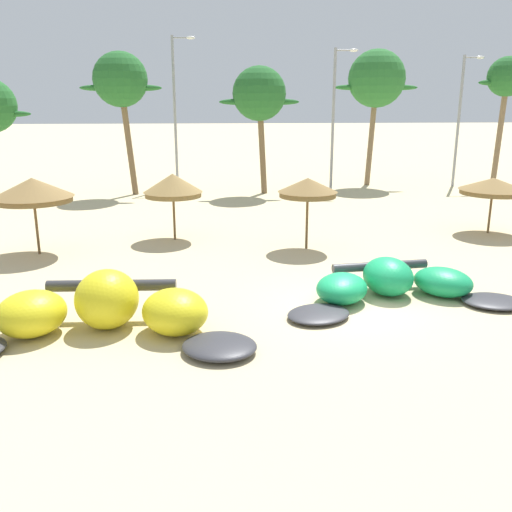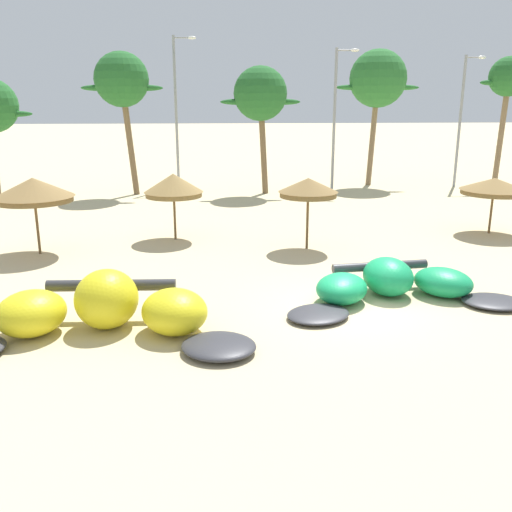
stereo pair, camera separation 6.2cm
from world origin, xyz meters
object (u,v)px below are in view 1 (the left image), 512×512
Objects in this scene: lamppost_west at (176,105)px; lamppost_east_center at (461,115)px; palm_left_of_gap at (259,95)px; lamppost_west_center at (335,113)px; palm_left at (120,81)px; palm_center_left at (377,80)px; beach_umbrella_middle at (173,185)px; beach_umbrella_near_van at (33,190)px; palm_center_right at (507,80)px; kite_left at (104,312)px; beach_umbrella_outermost at (493,186)px; kite_left_of_center at (393,284)px; beach_umbrella_near_palms at (308,187)px.

lamppost_east_center is at bearing -4.31° from lamppost_west.
lamppost_west_center is (4.90, 1.05, -1.08)m from palm_left_of_gap.
palm_left is 21.92m from lamppost_east_center.
lamppost_west is (-13.24, 0.32, -1.63)m from palm_center_left.
lamppost_west reaches higher than beach_umbrella_middle.
beach_umbrella_near_van is at bearing -145.84° from lamppost_east_center.
lamppost_west is at bearing 75.62° from beach_umbrella_near_van.
palm_left_of_gap is 16.34m from palm_center_right.
beach_umbrella_near_van is (-3.88, 7.86, 1.88)m from kite_left.
beach_umbrella_middle is at bearing -130.38° from palm_center_left.
lamppost_west is (-5.20, 3.36, -0.63)m from palm_left_of_gap.
lamppost_west is at bearing 92.43° from beach_umbrella_middle.
palm_left_of_gap is at bearing -1.25° from palm_left.
lamppost_west reaches higher than lamppost_west_center.
beach_umbrella_outermost reaches higher than kite_left.
kite_left_of_center is 0.87× the size of lamppost_east_center.
beach_umbrella_near_van reaches higher than beach_umbrella_near_palms.
palm_center_left is 1.05× the size of lamppost_east_center.
lamppost_west_center reaches higher than palm_left.
palm_left_of_gap is at bearing 128.17° from beach_umbrella_outermost.
lamppost_west_center is at bearing -12.84° from lamppost_west.
palm_center_left is at bearing 60.85° from kite_left.
palm_left is at bearing -176.68° from palm_center_right.
lamppost_west is at bearing 175.69° from lamppost_east_center.
beach_umbrella_near_van is 24.74m from palm_center_left.
palm_center_left is 0.92× the size of lamppost_west.
beach_umbrella_near_van reaches higher than kite_left.
palm_left_of_gap reaches higher than beach_umbrella_near_palms.
palm_left is at bearing 107.09° from beach_umbrella_middle.
lamppost_east_center reaches higher than kite_left.
beach_umbrella_outermost is 21.07m from lamppost_west.
palm_left_of_gap is (5.70, 21.59, 5.39)m from kite_left.
palm_left reaches higher than palm_center_right.
lamppost_west is at bearing 108.13° from kite_left_of_center.
lamppost_west_center is at bearing 45.59° from beach_umbrella_near_van.
lamppost_west_center is (13.14, 0.88, -1.86)m from palm_left.
kite_left is at bearing -119.15° from palm_center_left.
palm_left is 8.27m from palm_left_of_gap.
beach_umbrella_middle is 0.32× the size of lamppost_west_center.
lamppost_west_center is 1.04× the size of lamppost_east_center.
lamppost_west_center reaches higher than lamppost_east_center.
lamppost_east_center is (8.62, 0.89, -0.17)m from lamppost_west_center.
beach_umbrella_middle is 0.97× the size of beach_umbrella_outermost.
palm_left is (-2.53, 21.77, 6.17)m from kite_left.
palm_left_of_gap reaches higher than beach_umbrella_outermost.
kite_left is 10.03m from beach_umbrella_middle.
palm_center_left is 13.34m from lamppost_west.
lamppost_west is at bearing 46.33° from palm_left.
lamppost_west_center is (4.17, 14.77, 2.47)m from beach_umbrella_near_palms.
beach_umbrella_near_van is 0.35× the size of palm_left.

